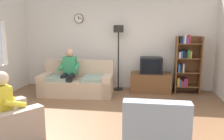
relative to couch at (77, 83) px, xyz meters
The scene contains 11 objects.
ground_plane 1.96m from the couch, 61.61° to the right, with size 12.00×12.00×0.00m, color brown.
back_wall_assembly 1.68m from the couch, 46.24° to the left, with size 6.20×0.17×2.70m.
couch is the anchor object (origin of this frame).
tv_stand 2.03m from the couch, 15.68° to the left, with size 1.10×0.56×0.54m.
tv 2.08m from the couch, 15.01° to the left, with size 0.60×0.49×0.44m.
bookshelf 3.01m from the couch, 12.04° to the left, with size 0.68×0.36×1.59m.
floor_lamp 1.67m from the couch, 32.12° to the left, with size 0.28×0.28×1.85m.
armchair_near_window 2.69m from the couch, 96.99° to the right, with size 1.16×1.18×0.90m.
armchair_near_bookshelf 3.38m from the couch, 54.69° to the right, with size 0.80×0.88×0.90m.
person_on_couch 0.44m from the couch, 148.86° to the right, with size 0.53×0.55×1.24m.
person_in_left_armchair 2.63m from the couch, 96.06° to the right, with size 0.62×0.64×1.12m.
Camera 1 is at (0.89, -3.93, 1.73)m, focal length 35.76 mm.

